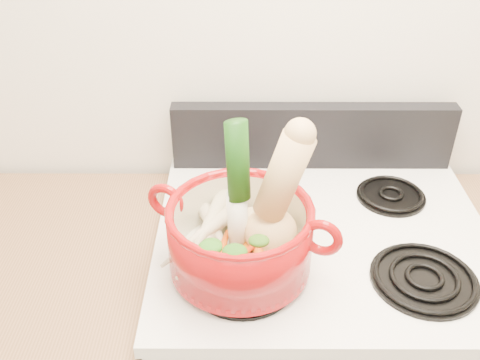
{
  "coord_description": "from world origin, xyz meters",
  "views": [
    {
      "loc": [
        -0.19,
        0.43,
        1.75
      ],
      "look_at": [
        -0.2,
        1.25,
        1.2
      ],
      "focal_mm": 40.0,
      "sensor_mm": 36.0,
      "label": 1
    }
  ],
  "objects": [
    {
      "name": "wall_back",
      "position": [
        0.0,
        1.75,
        1.3
      ],
      "size": [
        3.5,
        0.02,
        2.6
      ],
      "primitive_type": "cube",
      "color": "white",
      "rests_on": "floor"
    },
    {
      "name": "cooktop",
      "position": [
        0.0,
        1.4,
        0.93
      ],
      "size": [
        0.78,
        0.67,
        0.03
      ],
      "primitive_type": "cube",
      "color": "white",
      "rests_on": "stove_body"
    },
    {
      "name": "control_backsplash",
      "position": [
        0.0,
        1.7,
        1.04
      ],
      "size": [
        0.76,
        0.05,
        0.18
      ],
      "primitive_type": "cube",
      "color": "black",
      "rests_on": "cooktop"
    },
    {
      "name": "burner_front_left",
      "position": [
        -0.19,
        1.24,
        0.96
      ],
      "size": [
        0.22,
        0.22,
        0.02
      ],
      "primitive_type": "cylinder",
      "color": "black",
      "rests_on": "cooktop"
    },
    {
      "name": "burner_front_right",
      "position": [
        0.19,
        1.24,
        0.96
      ],
      "size": [
        0.22,
        0.22,
        0.02
      ],
      "primitive_type": "cylinder",
      "color": "black",
      "rests_on": "cooktop"
    },
    {
      "name": "burner_back_left",
      "position": [
        -0.19,
        1.54,
        0.96
      ],
      "size": [
        0.17,
        0.17,
        0.02
      ],
      "primitive_type": "cylinder",
      "color": "black",
      "rests_on": "cooktop"
    },
    {
      "name": "burner_back_right",
      "position": [
        0.19,
        1.54,
        0.96
      ],
      "size": [
        0.17,
        0.17,
        0.02
      ],
      "primitive_type": "cylinder",
      "color": "black",
      "rests_on": "cooktop"
    },
    {
      "name": "dutch_oven",
      "position": [
        -0.2,
        1.27,
        1.04
      ],
      "size": [
        0.38,
        0.38,
        0.15
      ],
      "primitive_type": "cylinder",
      "rotation": [
        0.0,
        0.0,
        -0.36
      ],
      "color": "#93090B",
      "rests_on": "burner_front_left"
    },
    {
      "name": "pot_handle_left",
      "position": [
        -0.35,
        1.33,
        1.09
      ],
      "size": [
        0.08,
        0.05,
        0.08
      ],
      "primitive_type": "torus",
      "rotation": [
        1.57,
        0.0,
        -0.36
      ],
      "color": "#93090B",
      "rests_on": "dutch_oven"
    },
    {
      "name": "pot_handle_right",
      "position": [
        -0.04,
        1.21,
        1.09
      ],
      "size": [
        0.08,
        0.05,
        0.08
      ],
      "primitive_type": "torus",
      "rotation": [
        1.57,
        0.0,
        -0.36
      ],
      "color": "#93090B",
      "rests_on": "dutch_oven"
    },
    {
      "name": "squash",
      "position": [
        -0.13,
        1.28,
        1.14
      ],
      "size": [
        0.2,
        0.13,
        0.3
      ],
      "primitive_type": null,
      "rotation": [
        0.0,
        0.29,
        -0.08
      ],
      "color": "tan",
      "rests_on": "dutch_oven"
    },
    {
      "name": "leek",
      "position": [
        -0.2,
        1.29,
        1.15
      ],
      "size": [
        0.08,
        0.09,
        0.31
      ],
      "primitive_type": "cylinder",
      "rotation": [
        -0.11,
        0.0,
        0.42
      ],
      "color": "silver",
      "rests_on": "dutch_oven"
    },
    {
      "name": "ginger",
      "position": [
        -0.16,
        1.36,
        1.02
      ],
      "size": [
        0.1,
        0.08,
        0.05
      ],
      "primitive_type": "ellipsoid",
      "rotation": [
        0.0,
        0.0,
        -0.27
      ],
      "color": "#D9BB85",
      "rests_on": "dutch_oven"
    },
    {
      "name": "parsnip_0",
      "position": [
        -0.26,
        1.29,
        1.02
      ],
      "size": [
        0.15,
        0.24,
        0.07
      ],
      "primitive_type": "cone",
      "rotation": [
        1.66,
        0.0,
        -0.47
      ],
      "color": "beige",
      "rests_on": "dutch_oven"
    },
    {
      "name": "parsnip_1",
      "position": [
        -0.29,
        1.28,
        1.02
      ],
      "size": [
        0.15,
        0.16,
        0.05
      ],
      "primitive_type": "cone",
      "rotation": [
        1.66,
        0.0,
        -0.76
      ],
      "color": "beige",
      "rests_on": "dutch_oven"
    },
    {
      "name": "parsnip_2",
      "position": [
        -0.26,
        1.33,
        1.03
      ],
      "size": [
        0.12,
        0.2,
        0.06
      ],
      "primitive_type": "cone",
      "rotation": [
        1.66,
        0.0,
        0.41
      ],
      "color": "beige",
      "rests_on": "dutch_oven"
    },
    {
      "name": "parsnip_3",
      "position": [
        -0.27,
        1.29,
        1.04
      ],
      "size": [
        0.16,
        0.16,
        0.06
      ],
      "primitive_type": "cone",
      "rotation": [
        1.66,
        0.0,
        -0.81
      ],
      "color": "beige",
      "rests_on": "dutch_oven"
    },
    {
      "name": "parsnip_4",
      "position": [
        -0.26,
        1.32,
        1.04
      ],
      "size": [
        0.11,
        0.22,
        0.06
      ],
      "primitive_type": "cone",
      "rotation": [
        1.66,
        0.0,
        -0.34
      ],
      "color": "beige",
      "rests_on": "dutch_oven"
    },
    {
      "name": "carrot_0",
      "position": [
        -0.19,
        1.22,
        1.02
      ],
      "size": [
        0.07,
        0.19,
        0.05
      ],
      "primitive_type": "cone",
      "rotation": [
        1.66,
        0.0,
        -0.18
      ],
      "color": "#C05E09",
      "rests_on": "dutch_oven"
    },
    {
      "name": "carrot_1",
      "position": [
        -0.24,
        1.23,
        1.02
      ],
      "size": [
        0.07,
        0.17,
        0.05
      ],
      "primitive_type": "cone",
      "rotation": [
        1.66,
        0.0,
        -0.2
      ],
      "color": "#D64F0A",
      "rests_on": "dutch_oven"
    },
    {
      "name": "carrot_2",
      "position": [
        -0.16,
        1.26,
        1.03
      ],
      "size": [
        0.04,
        0.16,
        0.04
      ],
      "primitive_type": "cone",
      "rotation": [
        1.66,
        0.0,
        -0.05
      ],
      "color": "#DF630B",
      "rests_on": "dutch_oven"
    },
    {
      "name": "carrot_3",
      "position": [
        -0.2,
        1.21,
        1.03
      ],
      "size": [
        0.11,
        0.12,
        0.04
      ],
      "primitive_type": "cone",
      "rotation": [
        1.66,
        0.0,
        -0.75
      ],
      "color": "red",
      "rests_on": "dutch_oven"
    }
  ]
}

